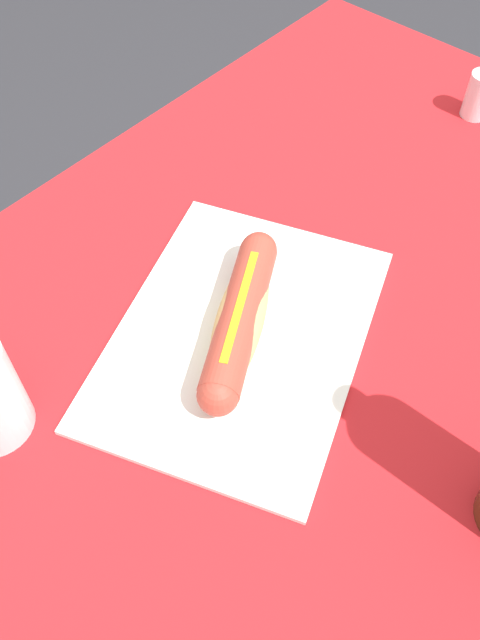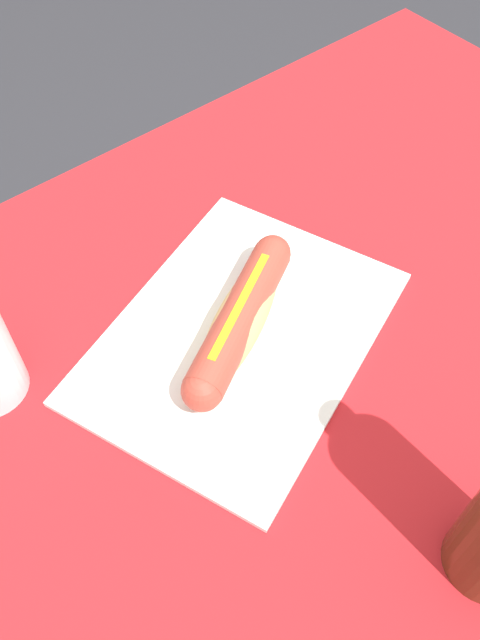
% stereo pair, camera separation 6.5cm
% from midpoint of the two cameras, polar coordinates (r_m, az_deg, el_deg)
% --- Properties ---
extents(ground_plane, '(6.00, 6.00, 0.00)m').
position_cam_midpoint_polar(ground_plane, '(1.40, 2.57, -19.54)').
color(ground_plane, '#2D2D33').
rests_on(ground_plane, ground).
extents(dining_table, '(1.07, 0.77, 0.78)m').
position_cam_midpoint_polar(dining_table, '(0.83, 4.14, -6.71)').
color(dining_table, brown).
rests_on(dining_table, ground).
extents(paper_wrapper, '(0.39, 0.34, 0.01)m').
position_cam_midpoint_polar(paper_wrapper, '(0.67, -2.76, -1.56)').
color(paper_wrapper, white).
rests_on(paper_wrapper, dining_table).
extents(hot_dog, '(0.20, 0.13, 0.05)m').
position_cam_midpoint_polar(hot_dog, '(0.65, -2.87, -0.05)').
color(hot_dog, '#DBB26B').
rests_on(hot_dog, paper_wrapper).
extents(salt_shaker, '(0.04, 0.04, 0.06)m').
position_cam_midpoint_polar(salt_shaker, '(0.96, 18.05, 17.85)').
color(salt_shaker, silver).
rests_on(salt_shaker, dining_table).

